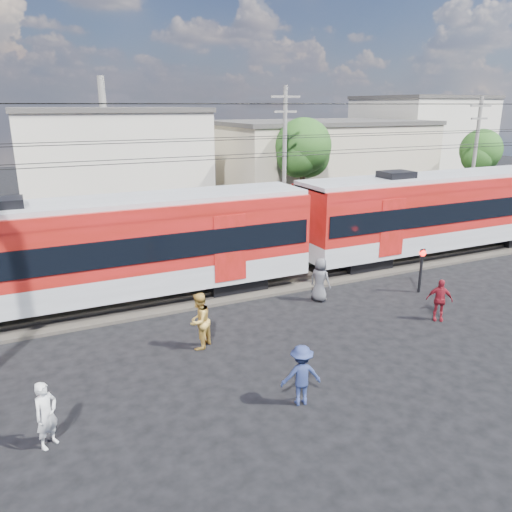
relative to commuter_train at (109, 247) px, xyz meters
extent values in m
plane|color=black|center=(5.18, -8.00, -2.40)|extent=(120.00, 120.00, 0.00)
cube|color=#2D2823|center=(5.18, 0.00, -2.34)|extent=(70.00, 3.40, 0.12)
cube|color=#59544C|center=(5.18, -0.75, -2.22)|extent=(70.00, 0.12, 0.12)
cube|color=#59544C|center=(5.18, 0.75, -2.22)|extent=(70.00, 0.12, 0.12)
cube|color=black|center=(4.91, 0.00, -2.05)|extent=(2.40, 2.20, 0.70)
cube|color=#929499|center=(-0.21, 0.00, -1.25)|extent=(16.00, 3.00, 0.90)
cube|color=maroon|center=(-0.21, 0.00, 0.40)|extent=(16.00, 3.00, 2.40)
cube|color=black|center=(-0.21, 0.00, 0.15)|extent=(15.68, 3.08, 0.95)
cube|color=#929499|center=(-0.21, 0.00, 1.65)|extent=(16.00, 2.60, 0.25)
cube|color=black|center=(11.47, 0.00, -2.05)|extent=(2.40, 2.20, 0.70)
cube|color=black|center=(21.71, 0.00, -2.05)|extent=(2.40, 2.20, 0.70)
cube|color=#929499|center=(16.59, 0.00, -1.25)|extent=(16.00, 3.00, 0.90)
cube|color=maroon|center=(16.59, 0.00, 0.40)|extent=(16.00, 3.00, 2.40)
cube|color=black|center=(16.59, 0.00, 0.15)|extent=(15.68, 3.08, 0.95)
cube|color=#929499|center=(16.59, 0.00, 1.65)|extent=(16.00, 2.60, 0.25)
cylinder|color=black|center=(5.18, -0.70, 3.10)|extent=(70.00, 0.03, 0.03)
cylinder|color=black|center=(5.18, 0.70, 3.10)|extent=(70.00, 0.03, 0.03)
cylinder|color=black|center=(5.18, -0.70, 3.80)|extent=(70.00, 0.03, 0.03)
cylinder|color=black|center=(5.18, 0.70, 3.80)|extent=(70.00, 0.03, 0.03)
cylinder|color=black|center=(5.18, -3.50, 5.10)|extent=(70.00, 0.03, 0.03)
cylinder|color=black|center=(5.18, 3.50, 5.10)|extent=(70.00, 0.03, 0.03)
cube|color=#BCB5A4|center=(3.18, 19.00, 1.10)|extent=(12.00, 12.00, 7.00)
cube|color=#3F3D3A|center=(3.18, 19.00, 4.75)|extent=(12.24, 12.24, 0.30)
cube|color=tan|center=(19.18, 16.00, 0.60)|extent=(16.00, 10.00, 6.00)
cube|color=#3F3D3A|center=(19.18, 16.00, 3.75)|extent=(16.32, 10.20, 0.30)
cube|color=#BCB5A4|center=(33.18, 20.00, 1.60)|extent=(10.00, 10.00, 8.00)
cube|color=#3F3D3A|center=(33.18, 20.00, 5.75)|extent=(10.20, 10.20, 0.30)
cylinder|color=slate|center=(11.18, 7.00, 1.85)|extent=(0.24, 0.24, 8.50)
cube|color=slate|center=(11.18, 7.00, 5.50)|extent=(1.80, 0.12, 0.12)
cube|color=slate|center=(11.18, 7.00, 4.70)|extent=(1.40, 0.12, 0.12)
cylinder|color=slate|center=(25.18, 6.00, 1.60)|extent=(0.24, 0.24, 8.00)
cube|color=slate|center=(25.18, 6.00, 5.00)|extent=(1.80, 0.12, 0.12)
cube|color=slate|center=(25.18, 6.00, 4.20)|extent=(1.40, 0.12, 0.12)
cylinder|color=#382619|center=(14.18, 10.00, -0.44)|extent=(0.36, 0.36, 3.92)
sphere|color=#154012|center=(14.18, 10.00, 2.50)|extent=(3.64, 3.64, 3.64)
sphere|color=#154012|center=(14.78, 10.30, 1.80)|extent=(2.80, 2.80, 2.80)
cylinder|color=#382619|center=(29.18, 9.00, -0.72)|extent=(0.36, 0.36, 3.36)
sphere|color=#154012|center=(29.18, 9.00, 1.80)|extent=(3.12, 3.12, 3.12)
sphere|color=#154012|center=(29.78, 9.30, 1.20)|extent=(2.40, 2.40, 2.40)
imported|color=silver|center=(-2.79, -7.75, -1.60)|extent=(0.70, 0.66, 1.60)
imported|color=#BB903A|center=(1.89, -4.65, -1.48)|extent=(1.14, 1.12, 1.85)
imported|color=navy|center=(3.24, -8.73, -1.58)|extent=(1.17, 0.84, 1.64)
imported|color=maroon|center=(10.38, -6.27, -1.63)|extent=(0.95, 0.85, 1.55)
imported|color=#49494D|center=(7.51, -2.86, -1.52)|extent=(0.91, 1.02, 1.76)
imported|color=#ACADB3|center=(25.09, 4.09, -1.68)|extent=(4.51, 2.67, 1.44)
cylinder|color=black|center=(11.75, -3.84, -1.53)|extent=(0.12, 0.12, 1.75)
sphere|color=#FF140C|center=(11.75, -3.84, -0.71)|extent=(0.27, 0.27, 0.27)
cube|color=black|center=(11.75, -3.84, -0.71)|extent=(0.24, 0.06, 0.34)
camera|label=1|loc=(-2.65, -18.50, 5.06)|focal=35.00mm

